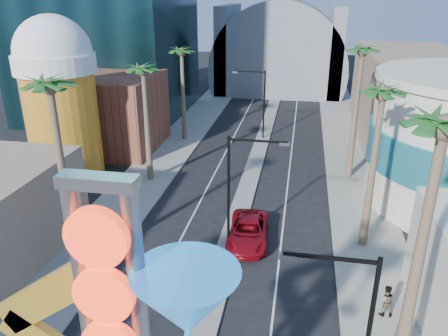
# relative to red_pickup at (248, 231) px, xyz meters

# --- Properties ---
(sidewalk_west) EXTENTS (5.00, 100.00, 0.15)m
(sidewalk_west) POSITION_rel_red_pickup_xyz_m (-10.70, 13.88, -0.73)
(sidewalk_west) COLOR gray
(sidewalk_west) RESTS_ON ground
(sidewalk_east) EXTENTS (5.00, 100.00, 0.15)m
(sidewalk_east) POSITION_rel_red_pickup_xyz_m (8.30, 13.88, -0.73)
(sidewalk_east) COLOR gray
(sidewalk_east) RESTS_ON ground
(median) EXTENTS (1.60, 84.00, 0.15)m
(median) POSITION_rel_red_pickup_xyz_m (-1.20, 16.88, -0.73)
(median) COLOR gray
(median) RESTS_ON ground
(brick_filler_west) EXTENTS (10.00, 10.00, 8.00)m
(brick_filler_west) POSITION_rel_red_pickup_xyz_m (-17.20, 16.88, 3.20)
(brick_filler_west) COLOR brown
(brick_filler_west) RESTS_ON ground
(filler_east) EXTENTS (10.00, 20.00, 10.00)m
(filler_east) POSITION_rel_red_pickup_xyz_m (14.80, 26.88, 4.20)
(filler_east) COLOR #957B60
(filler_east) RESTS_ON ground
(beer_mug) EXTENTS (7.00, 7.00, 14.50)m
(beer_mug) POSITION_rel_red_pickup_xyz_m (-18.20, 8.88, 7.04)
(beer_mug) COLOR orange
(beer_mug) RESTS_ON ground
(canopy) EXTENTS (22.00, 16.00, 22.00)m
(canopy) POSITION_rel_red_pickup_xyz_m (-1.20, 50.88, 3.51)
(canopy) COLOR slate
(canopy) RESTS_ON ground
(streetlight_0) EXTENTS (3.79, 0.25, 8.00)m
(streetlight_0) POSITION_rel_red_pickup_xyz_m (-0.65, -1.12, 4.08)
(streetlight_0) COLOR black
(streetlight_0) RESTS_ON ground
(streetlight_1) EXTENTS (3.79, 0.25, 8.00)m
(streetlight_1) POSITION_rel_red_pickup_xyz_m (-1.75, 22.88, 4.08)
(streetlight_1) COLOR black
(streetlight_1) RESTS_ON ground
(streetlight_2) EXTENTS (3.45, 0.25, 8.00)m
(streetlight_2) POSITION_rel_red_pickup_xyz_m (5.52, -13.12, 4.03)
(streetlight_2) COLOR black
(streetlight_2) RESTS_ON ground
(palm_1) EXTENTS (2.40, 2.40, 12.70)m
(palm_1) POSITION_rel_red_pickup_xyz_m (-10.20, -5.12, 10.02)
(palm_1) COLOR brown
(palm_1) RESTS_ON ground
(palm_2) EXTENTS (2.40, 2.40, 11.20)m
(palm_2) POSITION_rel_red_pickup_xyz_m (-10.20, 8.88, 8.68)
(palm_2) COLOR brown
(palm_2) RESTS_ON ground
(palm_3) EXTENTS (2.40, 2.40, 11.20)m
(palm_3) POSITION_rel_red_pickup_xyz_m (-10.20, 20.88, 8.68)
(palm_3) COLOR brown
(palm_3) RESTS_ON ground
(palm_5) EXTENTS (2.40, 2.40, 13.20)m
(palm_5) POSITION_rel_red_pickup_xyz_m (7.80, -11.12, 10.47)
(palm_5) COLOR brown
(palm_5) RESTS_ON ground
(palm_6) EXTENTS (2.40, 2.40, 11.70)m
(palm_6) POSITION_rel_red_pickup_xyz_m (7.80, 0.88, 9.13)
(palm_6) COLOR brown
(palm_6) RESTS_ON ground
(palm_7) EXTENTS (2.40, 2.40, 12.70)m
(palm_7) POSITION_rel_red_pickup_xyz_m (7.80, 12.88, 10.02)
(palm_7) COLOR brown
(palm_7) RESTS_ON ground
(red_pickup) EXTENTS (2.92, 5.88, 1.60)m
(red_pickup) POSITION_rel_red_pickup_xyz_m (0.00, 0.00, 0.00)
(red_pickup) COLOR maroon
(red_pickup) RESTS_ON ground
(pedestrian_b) EXTENTS (0.92, 0.74, 1.82)m
(pedestrian_b) POSITION_rel_red_pickup_xyz_m (8.13, -6.26, 0.26)
(pedestrian_b) COLOR gray
(pedestrian_b) RESTS_ON sidewalk_east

